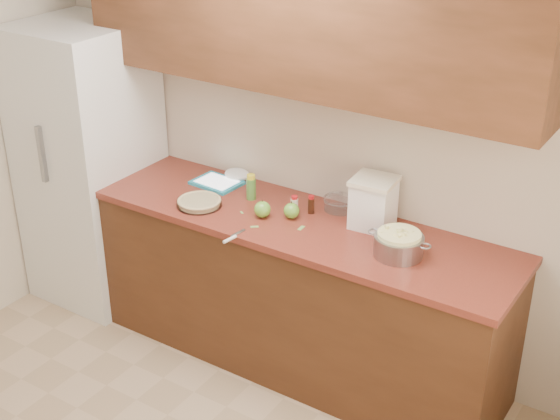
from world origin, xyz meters
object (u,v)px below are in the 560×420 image
Objects in this scene: pie at (199,202)px; colander at (399,244)px; tablet at (217,183)px; flour_canister at (373,202)px.

pie is 1.18m from colander.
pie is 0.88× the size of tablet.
pie is 0.93× the size of flour_canister.
pie reaches higher than tablet.
flour_canister is at bearing 18.75° from pie.
pie is 0.98m from flour_canister.
colander reaches higher than tablet.
colander is 1.17× the size of tablet.
pie is at bearing -67.86° from tablet.
colander is at bearing -40.22° from flour_canister.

